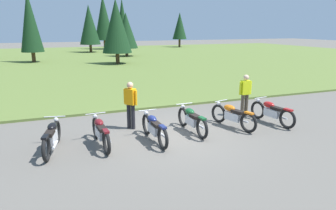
# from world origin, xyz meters

# --- Properties ---
(ground_plane) EXTENTS (140.00, 140.00, 0.00)m
(ground_plane) POSITION_xyz_m (0.00, 0.00, 0.00)
(ground_plane) COLOR #605B54
(grass_moorland) EXTENTS (80.00, 44.00, 0.10)m
(grass_moorland) POSITION_xyz_m (0.00, 25.43, 0.05)
(grass_moorland) COLOR #5B7033
(grass_moorland) RESTS_ON ground
(forest_treeline) EXTENTS (39.96, 27.33, 8.35)m
(forest_treeline) POSITION_xyz_m (-1.26, 33.40, 4.16)
(forest_treeline) COLOR #47331E
(forest_treeline) RESTS_ON ground
(motorcycle_black) EXTENTS (0.71, 2.07, 0.88)m
(motorcycle_black) POSITION_xyz_m (-3.77, 0.08, 0.44)
(motorcycle_black) COLOR black
(motorcycle_black) RESTS_ON ground
(motorcycle_maroon) EXTENTS (0.62, 2.10, 0.88)m
(motorcycle_maroon) POSITION_xyz_m (-2.40, -0.02, 0.44)
(motorcycle_maroon) COLOR black
(motorcycle_maroon) RESTS_ON ground
(motorcycle_navy) EXTENTS (0.62, 2.10, 0.88)m
(motorcycle_navy) POSITION_xyz_m (-0.79, -0.23, 0.44)
(motorcycle_navy) COLOR black
(motorcycle_navy) RESTS_ON ground
(motorcycle_british_green) EXTENTS (0.62, 2.10, 0.88)m
(motorcycle_british_green) POSITION_xyz_m (0.68, 0.12, 0.44)
(motorcycle_british_green) COLOR black
(motorcycle_british_green) RESTS_ON ground
(motorcycle_orange) EXTENTS (0.79, 2.05, 0.88)m
(motorcycle_orange) POSITION_xyz_m (2.26, 0.07, 0.44)
(motorcycle_orange) COLOR black
(motorcycle_orange) RESTS_ON ground
(motorcycle_red) EXTENTS (0.66, 2.09, 0.88)m
(motorcycle_red) POSITION_xyz_m (3.87, -0.05, 0.44)
(motorcycle_red) COLOR black
(motorcycle_red) RESTS_ON ground
(rider_with_back_turned) EXTENTS (0.55, 0.23, 1.67)m
(rider_with_back_turned) POSITION_xyz_m (3.52, 1.17, 0.95)
(rider_with_back_turned) COLOR #4C4233
(rider_with_back_turned) RESTS_ON ground
(rider_checking_bike) EXTENTS (0.40, 0.44, 1.67)m
(rider_checking_bike) POSITION_xyz_m (-1.16, 1.22, 0.95)
(rider_checking_bike) COLOR black
(rider_checking_bike) RESTS_ON ground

